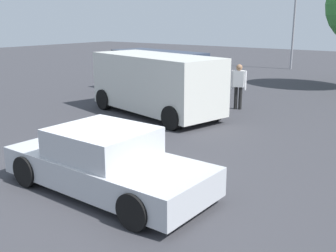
% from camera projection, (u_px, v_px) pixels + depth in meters
% --- Properties ---
extents(ground_plane, '(80.00, 80.00, 0.00)m').
position_uv_depth(ground_plane, '(111.00, 186.00, 8.29)').
color(ground_plane, '#38383D').
extents(sedan_foreground, '(4.35, 1.93, 1.26)m').
position_uv_depth(sedan_foreground, '(106.00, 162.00, 7.98)').
color(sedan_foreground, '#B7BABF').
rests_on(sedan_foreground, ground_plane).
extents(van_white, '(5.42, 3.14, 2.11)m').
position_uv_depth(van_white, '(156.00, 83.00, 14.25)').
color(van_white, silver).
rests_on(van_white, ground_plane).
extents(suv_dark, '(4.84, 2.71, 1.90)m').
position_uv_depth(suv_dark, '(158.00, 70.00, 18.62)').
color(suv_dark, '#2D384C').
rests_on(suv_dark, ground_plane).
extents(pedestrian, '(0.55, 0.35, 1.69)m').
position_uv_depth(pedestrian, '(239.00, 83.00, 15.16)').
color(pedestrian, black).
rests_on(pedestrian, ground_plane).
extents(light_post_near, '(0.44, 0.44, 6.00)m').
position_uv_depth(light_post_near, '(295.00, 6.00, 26.72)').
color(light_post_near, gray).
rests_on(light_post_near, ground_plane).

